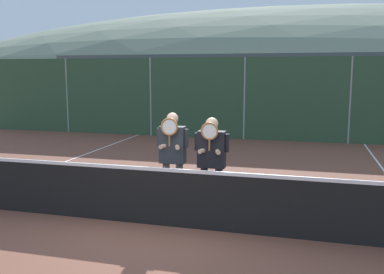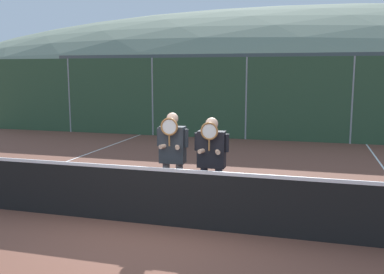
# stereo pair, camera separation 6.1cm
# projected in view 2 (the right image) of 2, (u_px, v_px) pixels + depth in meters

# --- Properties ---
(ground_plane) EXTENTS (120.00, 120.00, 0.00)m
(ground_plane) POSITION_uv_depth(u_px,v_px,m) (159.00, 225.00, 6.96)
(ground_plane) COLOR brown
(hill_distant) EXTENTS (97.00, 53.89, 18.86)m
(hill_distant) POSITION_uv_depth(u_px,v_px,m) (293.00, 92.00, 51.61)
(hill_distant) COLOR slate
(hill_distant) RESTS_ON ground_plane
(clubhouse_building) EXTENTS (21.69, 5.50, 3.26)m
(clubhouse_building) POSITION_uv_depth(u_px,v_px,m) (285.00, 88.00, 21.12)
(clubhouse_building) COLOR tan
(clubhouse_building) RESTS_ON ground_plane
(fence_back) EXTENTS (21.93, 0.06, 3.00)m
(fence_back) POSITION_uv_depth(u_px,v_px,m) (246.00, 99.00, 15.57)
(fence_back) COLOR gray
(fence_back) RESTS_ON ground_plane
(tennis_net) EXTENTS (11.23, 0.09, 1.06)m
(tennis_net) POSITION_uv_depth(u_px,v_px,m) (158.00, 196.00, 6.89)
(tennis_net) COLOR gray
(tennis_net) RESTS_ON ground_plane
(court_line_left_sideline) EXTENTS (0.05, 16.00, 0.01)m
(court_line_left_sideline) POSITION_uv_depth(u_px,v_px,m) (46.00, 169.00, 10.93)
(court_line_left_sideline) COLOR white
(court_line_left_sideline) RESTS_ON ground_plane
(player_leftmost) EXTENTS (0.59, 0.34, 1.75)m
(player_leftmost) POSITION_uv_depth(u_px,v_px,m) (172.00, 152.00, 7.68)
(player_leftmost) COLOR #56565B
(player_leftmost) RESTS_ON ground_plane
(player_center_left) EXTENTS (0.61, 0.34, 1.69)m
(player_center_left) POSITION_uv_depth(u_px,v_px,m) (211.00, 156.00, 7.46)
(player_center_left) COLOR #232838
(player_center_left) RESTS_ON ground_plane
(car_far_left) EXTENTS (4.05, 1.92, 1.85)m
(car_far_left) POSITION_uv_depth(u_px,v_px,m) (103.00, 105.00, 19.70)
(car_far_left) COLOR navy
(car_far_left) RESTS_ON ground_plane
(car_left_of_center) EXTENTS (4.40, 1.94, 1.79)m
(car_left_of_center) POSITION_uv_depth(u_px,v_px,m) (198.00, 109.00, 17.93)
(car_left_of_center) COLOR slate
(car_left_of_center) RESTS_ON ground_plane
(car_center) EXTENTS (4.44, 1.98, 1.85)m
(car_center) POSITION_uv_depth(u_px,v_px,m) (319.00, 111.00, 16.84)
(car_center) COLOR slate
(car_center) RESTS_ON ground_plane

